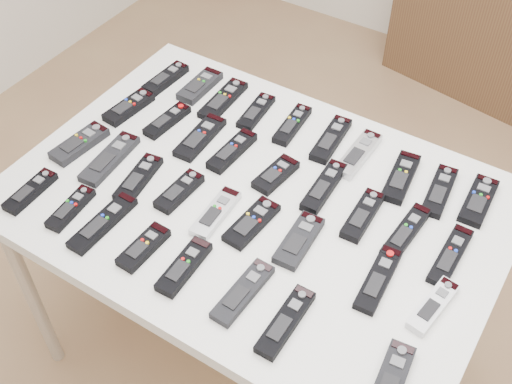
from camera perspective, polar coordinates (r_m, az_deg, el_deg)
The scene contains 38 objects.
ground at distance 2.28m, azimuth 4.13°, elevation -14.35°, with size 4.00×4.00×0.00m, color #906749.
table at distance 1.70m, azimuth 0.00°, elevation -1.81°, with size 1.25×0.88×0.78m.
remote_0 at distance 2.04m, azimuth -8.03°, elevation 9.95°, with size 0.05×0.17×0.02m, color black.
remote_1 at distance 2.00m, azimuth -5.01°, elevation 9.38°, with size 0.06×0.16×0.02m, color black.
remote_2 at distance 1.94m, azimuth -2.94°, elevation 8.19°, with size 0.06×0.20×0.02m, color black.
remote_3 at distance 1.90m, azimuth 0.00°, elevation 7.16°, with size 0.05×0.16×0.02m, color black.
remote_4 at distance 1.85m, azimuth 3.24°, elevation 5.99°, with size 0.05×0.17×0.02m, color black.
remote_5 at distance 1.81m, azimuth 6.67°, elevation 4.68°, with size 0.05×0.19×0.02m, color black.
remote_6 at distance 1.78m, azimuth 9.07°, elevation 3.35°, with size 0.05×0.19×0.02m, color #B7B7BC.
remote_7 at distance 1.73m, azimuth 12.77°, elevation 1.28°, with size 0.06×0.18×0.02m, color black.
remote_8 at distance 1.72m, azimuth 16.00°, elevation 0.08°, with size 0.05×0.18×0.02m, color black.
remote_9 at distance 1.73m, azimuth 19.17°, elevation -0.72°, with size 0.06×0.17×0.02m, color black.
remote_10 at distance 1.94m, azimuth -11.24°, elevation 7.40°, with size 0.06×0.16×0.02m, color black.
remote_11 at distance 1.88m, azimuth -7.90°, elevation 6.31°, with size 0.05×0.16×0.02m, color black.
remote_12 at distance 1.81m, azimuth -4.99°, elevation 4.87°, with size 0.06×0.19×0.02m, color black.
remote_13 at distance 1.76m, azimuth -2.14°, elevation 3.68°, with size 0.05×0.17×0.02m, color black.
remote_14 at distance 1.70m, azimuth 1.77°, elevation 1.56°, with size 0.06×0.14×0.02m, color black.
remote_15 at distance 1.67m, azimuth 6.06°, elevation 0.47°, with size 0.05×0.19×0.02m, color black.
remote_16 at distance 1.62m, azimuth 9.45°, elevation -2.06°, with size 0.05×0.17×0.02m, color black.
remote_17 at distance 1.60m, azimuth 13.16°, elevation -3.51°, with size 0.05×0.19×0.02m, color black.
remote_18 at distance 1.59m, azimuth 16.89°, elevation -5.43°, with size 0.05×0.19×0.02m, color black.
remote_19 at distance 1.85m, azimuth -15.41°, elevation 4.17°, with size 0.06×0.17×0.02m, color black.
remote_20 at distance 1.79m, azimuth -12.87°, elevation 2.91°, with size 0.06×0.21×0.02m, color black.
remote_21 at distance 1.72m, azimuth -10.41°, elevation 1.20°, with size 0.05×0.18×0.02m, color black.
remote_22 at distance 1.67m, azimuth -6.83°, elevation 0.06°, with size 0.05×0.15×0.02m, color black.
remote_23 at distance 1.61m, azimuth -3.60°, elevation -1.87°, with size 0.05×0.17×0.02m, color #B7B7BC.
remote_24 at distance 1.58m, azimuth -0.39°, elevation -2.74°, with size 0.06×0.17×0.02m, color black.
remote_25 at distance 1.55m, azimuth 3.84°, elevation -4.30°, with size 0.06×0.17×0.02m, color black.
remote_26 at distance 1.50m, azimuth 10.81°, elevation -7.62°, with size 0.05×0.19×0.02m, color black.
remote_27 at distance 1.49m, azimuth 15.47°, elevation -9.73°, with size 0.04×0.16×0.02m, color silver.
remote_28 at distance 1.75m, azimuth -19.42°, elevation 0.06°, with size 0.05×0.16×0.02m, color black.
remote_29 at distance 1.68m, azimuth -16.14°, elevation -1.40°, with size 0.04×0.15×0.02m, color black.
remote_30 at distance 1.63m, azimuth -13.45°, elevation -2.67°, with size 0.05×0.21×0.02m, color black.
remote_31 at distance 1.56m, azimuth -9.97°, elevation -4.85°, with size 0.05×0.14×0.02m, color black.
remote_32 at distance 1.51m, azimuth -6.41°, elevation -6.61°, with size 0.05×0.17×0.02m, color black.
remote_33 at distance 1.46m, azimuth -1.17°, elevation -8.88°, with size 0.05×0.19×0.02m, color black.
remote_34 at distance 1.41m, azimuth 2.64°, elevation -11.44°, with size 0.05×0.19×0.02m, color black.
remote_35 at distance 1.37m, azimuth 11.89°, elevation -16.07°, with size 0.05×0.18×0.02m, color black.
Camera 1 is at (0.46, -1.02, 1.99)m, focal length 45.00 mm.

